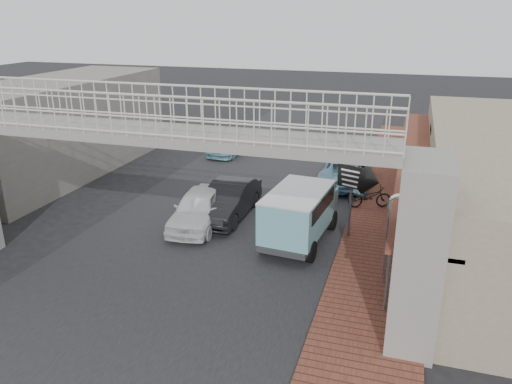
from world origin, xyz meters
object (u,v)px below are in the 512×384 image
Objects in this scene: white_hatchback at (199,208)px; arrow_sign at (369,182)px; motorcycle_far at (382,154)px; angkot_curb at (346,170)px; motorcycle_near at (369,196)px; angkot_far at (230,143)px; angkot_van at (300,209)px; street_clock at (399,210)px; dark_sedan at (229,200)px.

white_hatchback is 1.50× the size of arrow_sign.
angkot_curb is at bearing 179.13° from motorcycle_far.
motorcycle_near is (6.53, 3.88, -0.15)m from white_hatchback.
angkot_far is 13.30m from angkot_van.
street_clock is at bearing 104.66° from angkot_curb.
arrow_sign is at bearing 106.10° from street_clock.
angkot_van reaches higher than angkot_far.
motorcycle_near is at bearing 95.16° from street_clock.
motorcycle_far is (5.70, 10.09, -0.18)m from dark_sedan.
angkot_van is (6.96, -11.30, 0.75)m from angkot_far.
angkot_curb is 1.23× the size of angkot_far.
arrow_sign is at bearing -3.85° from white_hatchback.
white_hatchback reaches higher than motorcycle_far.
white_hatchback is 0.96× the size of dark_sedan.
angkot_curb is 7.32m from arrow_sign.
angkot_far is 2.21× the size of motorcycle_near.
angkot_far is 9.22m from motorcycle_far.
arrow_sign is at bearing 101.96° from angkot_curb.
street_clock reaches higher than white_hatchback.
angkot_far is 0.94× the size of angkot_van.
dark_sedan reaches higher than angkot_far.
street_clock reaches higher than angkot_curb.
angkot_far is at bearing 151.92° from arrow_sign.
dark_sedan is 11.59m from motorcycle_far.
angkot_curb is at bearing 55.11° from dark_sedan.
dark_sedan is 10.38m from angkot_far.
dark_sedan reaches higher than white_hatchback.
angkot_van is 1.55× the size of street_clock.
angkot_van is at bearing 130.63° from motorcycle_near.
angkot_van is 4.29m from street_clock.
dark_sedan is 3.82m from angkot_van.
white_hatchback is 6.94m from arrow_sign.
angkot_van reaches higher than angkot_curb.
white_hatchback reaches higher than angkot_curb.
angkot_far is at bearing 30.93° from motorcycle_near.
angkot_van is 11.88m from motorcycle_far.
motorcycle_near reaches higher than motorcycle_far.
street_clock is at bearing -46.59° from arrow_sign.
angkot_far is 14.34m from arrow_sign.
motorcycle_far is at bearing 5.11° from angkot_far.
angkot_van reaches higher than motorcycle_far.
angkot_curb is 3.29× the size of motorcycle_far.
angkot_van is 2.36× the size of motorcycle_near.
angkot_van is (-0.76, -7.53, 0.63)m from angkot_curb.
arrow_sign is at bearing -45.62° from angkot_far.
dark_sedan is 6.18m from arrow_sign.
motorcycle_far is at bearing 88.74° from street_clock.
white_hatchback is at bearing -73.21° from angkot_far.
motorcycle_near is 1.21× the size of motorcycle_far.
motorcycle_far is at bearing 53.72° from white_hatchback.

